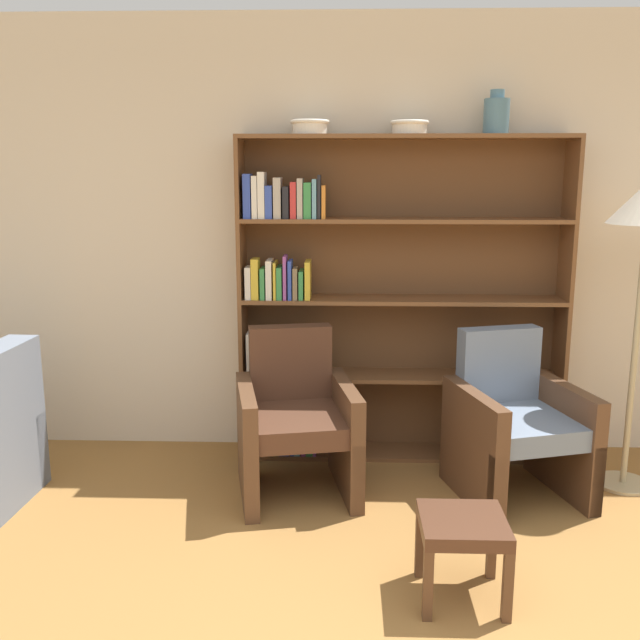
# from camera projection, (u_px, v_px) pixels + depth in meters

# --- Properties ---
(wall_back) EXTENTS (12.00, 0.06, 2.75)m
(wall_back) POSITION_uv_depth(u_px,v_px,m) (408.00, 240.00, 4.54)
(wall_back) COLOR beige
(wall_back) RESTS_ON ground
(bookshelf) EXTENTS (2.02, 0.30, 2.02)m
(bookshelf) POSITION_uv_depth(u_px,v_px,m) (370.00, 304.00, 4.46)
(bookshelf) COLOR brown
(bookshelf) RESTS_ON ground
(bowl_brass) EXTENTS (0.23, 0.23, 0.09)m
(bowl_brass) POSITION_uv_depth(u_px,v_px,m) (310.00, 126.00, 4.23)
(bowl_brass) COLOR silver
(bowl_brass) RESTS_ON bookshelf
(bowl_terracotta) EXTENTS (0.23, 0.23, 0.08)m
(bowl_terracotta) POSITION_uv_depth(u_px,v_px,m) (410.00, 126.00, 4.21)
(bowl_terracotta) COLOR silver
(bowl_terracotta) RESTS_ON bookshelf
(vase_tall) EXTENTS (0.15, 0.15, 0.25)m
(vase_tall) POSITION_uv_depth(u_px,v_px,m) (496.00, 115.00, 4.18)
(vase_tall) COLOR slate
(vase_tall) RESTS_ON bookshelf
(armchair_leather) EXTENTS (0.76, 0.79, 0.92)m
(armchair_leather) POSITION_uv_depth(u_px,v_px,m) (296.00, 422.00, 4.05)
(armchair_leather) COLOR brown
(armchair_leather) RESTS_ON ground
(armchair_cushioned) EXTENTS (0.80, 0.83, 0.92)m
(armchair_cushioned) POSITION_uv_depth(u_px,v_px,m) (515.00, 424.00, 4.01)
(armchair_cushioned) COLOR brown
(armchair_cushioned) RESTS_ON ground
(footstool) EXTENTS (0.36, 0.36, 0.37)m
(footstool) POSITION_uv_depth(u_px,v_px,m) (463.00, 533.00, 3.02)
(footstool) COLOR brown
(footstool) RESTS_ON ground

